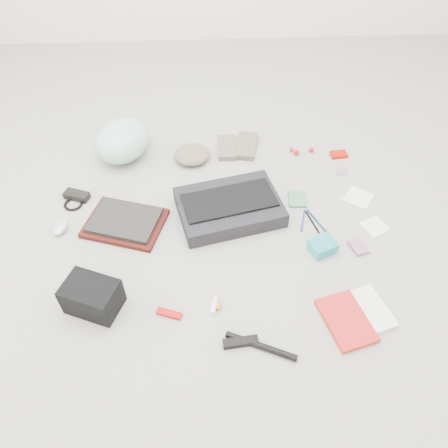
{
  "coord_description": "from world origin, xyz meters",
  "views": [
    {
      "loc": [
        -0.07,
        -1.35,
        1.51
      ],
      "look_at": [
        0.0,
        0.0,
        0.05
      ],
      "focal_mm": 35.0,
      "sensor_mm": 36.0,
      "label": 1
    }
  ],
  "objects_px": {
    "laptop": "(124,220)",
    "accordion_wallet": "(323,246)",
    "camera_bag": "(92,297)",
    "book_red": "(346,321)",
    "messenger_bag": "(229,207)",
    "bike_helmet": "(123,141)"
  },
  "relations": [
    {
      "from": "camera_bag",
      "to": "accordion_wallet",
      "type": "xyz_separation_m",
      "value": [
        0.97,
        0.24,
        -0.04
      ]
    },
    {
      "from": "laptop",
      "to": "messenger_bag",
      "type": "bearing_deg",
      "value": 23.94
    },
    {
      "from": "laptop",
      "to": "camera_bag",
      "type": "height_order",
      "value": "camera_bag"
    },
    {
      "from": "messenger_bag",
      "to": "laptop",
      "type": "relative_size",
      "value": 1.56
    },
    {
      "from": "messenger_bag",
      "to": "laptop",
      "type": "height_order",
      "value": "messenger_bag"
    },
    {
      "from": "camera_bag",
      "to": "book_red",
      "type": "bearing_deg",
      "value": 14.95
    },
    {
      "from": "laptop",
      "to": "accordion_wallet",
      "type": "distance_m",
      "value": 0.91
    },
    {
      "from": "bike_helmet",
      "to": "laptop",
      "type": "bearing_deg",
      "value": -64.74
    },
    {
      "from": "bike_helmet",
      "to": "camera_bag",
      "type": "height_order",
      "value": "bike_helmet"
    },
    {
      "from": "bike_helmet",
      "to": "messenger_bag",
      "type": "bearing_deg",
      "value": -21.4
    },
    {
      "from": "laptop",
      "to": "camera_bag",
      "type": "xyz_separation_m",
      "value": [
        -0.07,
        -0.44,
        0.03
      ]
    },
    {
      "from": "laptop",
      "to": "book_red",
      "type": "relative_size",
      "value": 1.29
    },
    {
      "from": "laptop",
      "to": "book_red",
      "type": "height_order",
      "value": "laptop"
    },
    {
      "from": "messenger_bag",
      "to": "book_red",
      "type": "distance_m",
      "value": 0.75
    },
    {
      "from": "laptop",
      "to": "accordion_wallet",
      "type": "relative_size",
      "value": 2.77
    },
    {
      "from": "accordion_wallet",
      "to": "book_red",
      "type": "bearing_deg",
      "value": -109.41
    },
    {
      "from": "messenger_bag",
      "to": "bike_helmet",
      "type": "distance_m",
      "value": 0.72
    },
    {
      "from": "laptop",
      "to": "bike_helmet",
      "type": "distance_m",
      "value": 0.53
    },
    {
      "from": "camera_bag",
      "to": "accordion_wallet",
      "type": "relative_size",
      "value": 1.87
    },
    {
      "from": "bike_helmet",
      "to": "accordion_wallet",
      "type": "bearing_deg",
      "value": -18.02
    },
    {
      "from": "accordion_wallet",
      "to": "camera_bag",
      "type": "bearing_deg",
      "value": 171.57
    },
    {
      "from": "messenger_bag",
      "to": "camera_bag",
      "type": "distance_m",
      "value": 0.75
    }
  ]
}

